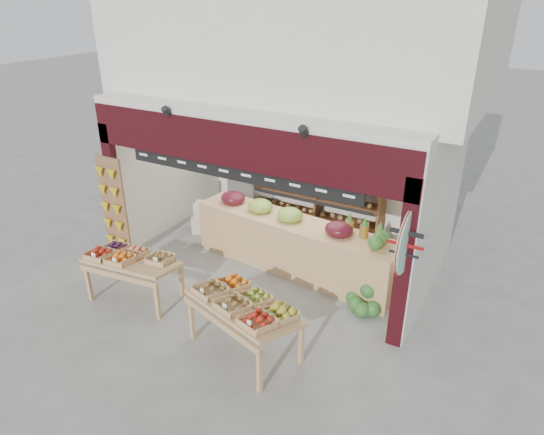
{
  "coord_description": "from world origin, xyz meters",
  "views": [
    {
      "loc": [
        3.99,
        -6.95,
        4.8
      ],
      "look_at": [
        0.17,
        -0.2,
        1.13
      ],
      "focal_mm": 32.0,
      "sensor_mm": 36.0,
      "label": 1
    }
  ],
  "objects_px": {
    "back_shelving": "(320,181)",
    "display_table_right": "(244,304)",
    "display_table_left": "(128,258)",
    "refrigerator": "(251,174)",
    "cardboard_stack": "(215,221)",
    "mid_counter": "(293,243)",
    "watermelon_pile": "(364,301)"
  },
  "relations": [
    {
      "from": "back_shelving",
      "to": "refrigerator",
      "type": "xyz_separation_m",
      "value": [
        -1.67,
        -0.08,
        -0.12
      ]
    },
    {
      "from": "back_shelving",
      "to": "mid_counter",
      "type": "relative_size",
      "value": 0.7
    },
    {
      "from": "cardboard_stack",
      "to": "watermelon_pile",
      "type": "xyz_separation_m",
      "value": [
        3.78,
        -1.1,
        -0.09
      ]
    },
    {
      "from": "refrigerator",
      "to": "cardboard_stack",
      "type": "bearing_deg",
      "value": -93.74
    },
    {
      "from": "cardboard_stack",
      "to": "back_shelving",
      "type": "bearing_deg",
      "value": 34.32
    },
    {
      "from": "cardboard_stack",
      "to": "refrigerator",
      "type": "bearing_deg",
      "value": 81.05
    },
    {
      "from": "back_shelving",
      "to": "display_table_left",
      "type": "distance_m",
      "value": 4.3
    },
    {
      "from": "back_shelving",
      "to": "watermelon_pile",
      "type": "relative_size",
      "value": 4.42
    },
    {
      "from": "refrigerator",
      "to": "mid_counter",
      "type": "distance_m",
      "value": 2.67
    },
    {
      "from": "mid_counter",
      "to": "watermelon_pile",
      "type": "distance_m",
      "value": 1.74
    },
    {
      "from": "mid_counter",
      "to": "display_table_left",
      "type": "bearing_deg",
      "value": -133.14
    },
    {
      "from": "display_table_right",
      "to": "watermelon_pile",
      "type": "bearing_deg",
      "value": 57.0
    },
    {
      "from": "cardboard_stack",
      "to": "watermelon_pile",
      "type": "relative_size",
      "value": 1.67
    },
    {
      "from": "back_shelving",
      "to": "display_table_right",
      "type": "height_order",
      "value": "back_shelving"
    },
    {
      "from": "cardboard_stack",
      "to": "mid_counter",
      "type": "relative_size",
      "value": 0.26
    },
    {
      "from": "display_table_left",
      "to": "watermelon_pile",
      "type": "height_order",
      "value": "display_table_left"
    },
    {
      "from": "cardboard_stack",
      "to": "watermelon_pile",
      "type": "height_order",
      "value": "cardboard_stack"
    },
    {
      "from": "refrigerator",
      "to": "mid_counter",
      "type": "relative_size",
      "value": 0.49
    },
    {
      "from": "display_table_right",
      "to": "back_shelving",
      "type": "bearing_deg",
      "value": 100.22
    },
    {
      "from": "display_table_right",
      "to": "cardboard_stack",
      "type": "bearing_deg",
      "value": 131.88
    },
    {
      "from": "cardboard_stack",
      "to": "mid_counter",
      "type": "xyz_separation_m",
      "value": [
        2.17,
        -0.54,
        0.29
      ]
    },
    {
      "from": "mid_counter",
      "to": "watermelon_pile",
      "type": "relative_size",
      "value": 6.35
    },
    {
      "from": "display_table_left",
      "to": "watermelon_pile",
      "type": "xyz_separation_m",
      "value": [
        3.61,
        1.57,
        -0.57
      ]
    },
    {
      "from": "display_table_left",
      "to": "display_table_right",
      "type": "height_order",
      "value": "display_table_right"
    },
    {
      "from": "mid_counter",
      "to": "display_table_left",
      "type": "xyz_separation_m",
      "value": [
        -2.0,
        -2.13,
        0.19
      ]
    },
    {
      "from": "refrigerator",
      "to": "mid_counter",
      "type": "bearing_deg",
      "value": -35.8
    },
    {
      "from": "back_shelving",
      "to": "display_table_left",
      "type": "xyz_separation_m",
      "value": [
        -1.68,
        -3.94,
        -0.37
      ]
    },
    {
      "from": "refrigerator",
      "to": "display_table_left",
      "type": "distance_m",
      "value": 3.87
    },
    {
      "from": "back_shelving",
      "to": "display_table_right",
      "type": "relative_size",
      "value": 1.57
    },
    {
      "from": "display_table_right",
      "to": "watermelon_pile",
      "type": "height_order",
      "value": "display_table_right"
    },
    {
      "from": "display_table_left",
      "to": "refrigerator",
      "type": "bearing_deg",
      "value": 89.81
    },
    {
      "from": "refrigerator",
      "to": "display_table_left",
      "type": "relative_size",
      "value": 1.25
    }
  ]
}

